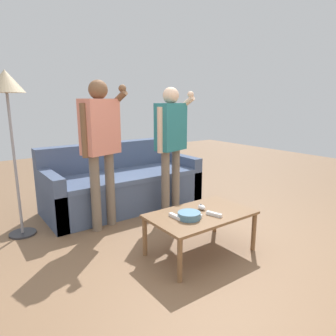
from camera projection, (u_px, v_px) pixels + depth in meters
ground_plane at (190, 249)px, 2.98m from camera, size 12.00×12.00×0.00m
couch at (122, 185)px, 4.13m from camera, size 2.07×0.87×0.85m
coffee_table at (201, 218)px, 2.84m from camera, size 0.98×0.60×0.40m
snack_bowl at (189, 215)px, 2.69m from camera, size 0.20×0.20×0.06m
game_remote_nunchuk at (202, 207)px, 2.91m from camera, size 0.06×0.09×0.05m
floor_lamp at (7, 93)px, 2.98m from camera, size 0.35×0.35×1.73m
player_left at (101, 138)px, 3.28m from camera, size 0.52×0.33×1.64m
player_right at (171, 136)px, 3.72m from camera, size 0.50×0.31×1.59m
game_remote_wand_near at (193, 215)px, 2.73m from camera, size 0.12×0.15×0.03m
game_remote_wand_far at (176, 217)px, 2.70m from camera, size 0.04×0.16×0.03m
game_remote_wand_spare at (214, 214)px, 2.76m from camera, size 0.08×0.16×0.03m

